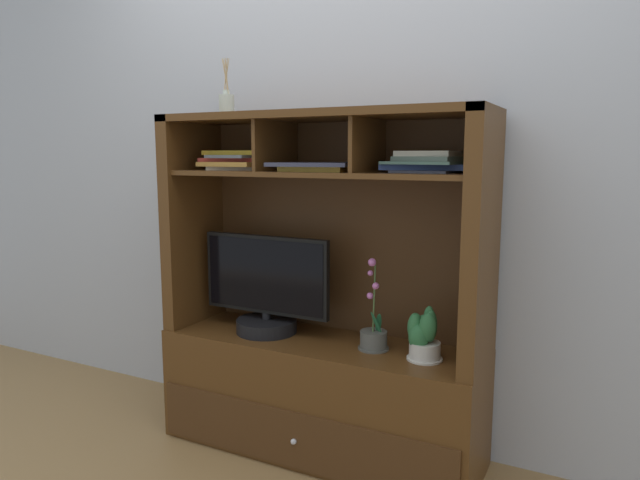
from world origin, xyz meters
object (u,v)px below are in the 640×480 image
(magazine_stack_left, at_px, (316,166))
(magazine_stack_centre, at_px, (241,160))
(diffuser_bottle, at_px, (227,104))
(potted_fern, at_px, (424,337))
(potted_orchid, at_px, (374,335))
(magazine_stack_right, at_px, (428,162))
(media_console, at_px, (321,348))
(tv_monitor, at_px, (266,294))

(magazine_stack_left, height_order, magazine_stack_centre, magazine_stack_centre)
(magazine_stack_left, relative_size, diffuser_bottle, 1.50)
(potted_fern, bearing_deg, potted_orchid, 173.49)
(magazine_stack_left, xyz_separation_m, magazine_stack_right, (0.43, 0.08, 0.02))
(media_console, relative_size, tv_monitor, 2.37)
(magazine_stack_centre, height_order, magazine_stack_right, magazine_stack_centre)
(potted_orchid, bearing_deg, diffuser_bottle, -179.44)
(media_console, height_order, magazine_stack_right, media_console)
(potted_fern, height_order, magazine_stack_right, magazine_stack_right)
(media_console, distance_m, magazine_stack_centre, 0.88)
(media_console, relative_size, magazine_stack_centre, 4.09)
(tv_monitor, xyz_separation_m, diffuser_bottle, (-0.18, -0.00, 0.81))
(potted_fern, distance_m, magazine_stack_centre, 1.07)
(media_console, distance_m, magazine_stack_left, 0.76)
(media_console, bearing_deg, magazine_stack_centre, 178.78)
(media_console, xyz_separation_m, magazine_stack_centre, (-0.39, 0.01, 0.78))
(potted_fern, relative_size, magazine_stack_left, 0.58)
(potted_orchid, relative_size, magazine_stack_right, 1.07)
(potted_fern, height_order, magazine_stack_centre, magazine_stack_centre)
(magazine_stack_left, distance_m, magazine_stack_centre, 0.40)
(tv_monitor, distance_m, magazine_stack_left, 0.61)
(potted_orchid, distance_m, magazine_stack_left, 0.71)
(potted_orchid, distance_m, magazine_stack_right, 0.71)
(potted_fern, height_order, magazine_stack_left, magazine_stack_left)
(potted_orchid, bearing_deg, tv_monitor, -179.26)
(magazine_stack_centre, xyz_separation_m, diffuser_bottle, (-0.05, -0.03, 0.24))
(diffuser_bottle, bearing_deg, tv_monitor, 0.10)
(potted_fern, distance_m, magazine_stack_right, 0.65)
(media_console, xyz_separation_m, diffuser_bottle, (-0.44, -0.02, 1.02))
(magazine_stack_left, relative_size, magazine_stack_centre, 1.02)
(magazine_stack_left, bearing_deg, potted_orchid, 8.89)
(potted_orchid, relative_size, potted_fern, 1.82)
(media_console, bearing_deg, tv_monitor, -174.96)
(media_console, relative_size, magazine_stack_right, 4.12)
(media_console, height_order, magazine_stack_left, media_console)
(tv_monitor, xyz_separation_m, magazine_stack_left, (0.26, -0.03, 0.55))
(potted_orchid, relative_size, magazine_stack_centre, 1.07)
(magazine_stack_right, bearing_deg, magazine_stack_left, -170.07)
(magazine_stack_centre, bearing_deg, potted_orchid, -2.21)
(magazine_stack_right, bearing_deg, potted_orchid, -168.76)
(potted_fern, distance_m, magazine_stack_left, 0.78)
(tv_monitor, bearing_deg, diffuser_bottle, -179.90)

